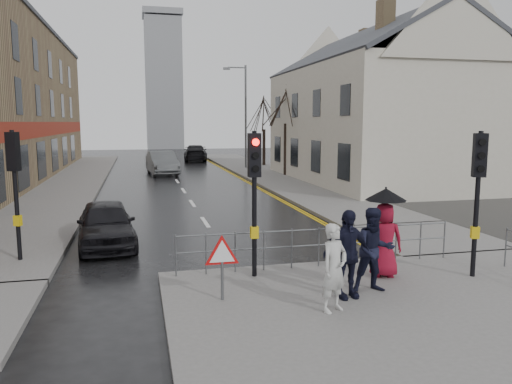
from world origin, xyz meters
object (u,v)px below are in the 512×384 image
pedestrian_b (374,250)px  car_parked (106,224)px  pedestrian_a (334,268)px  pedestrian_with_umbrella (385,229)px  car_mid (162,163)px  pedestrian_d (347,254)px

pedestrian_b → car_parked: (-5.82, 5.98, -0.36)m
pedestrian_a → pedestrian_with_umbrella: bearing=15.2°
pedestrian_a → car_parked: (-4.57, 6.84, -0.30)m
pedestrian_a → car_parked: 8.23m
pedestrian_with_umbrella → car_mid: (-3.85, 25.95, -0.43)m
pedestrian_b → pedestrian_a: bearing=-140.3°
car_parked → pedestrian_b: bearing=-51.0°
pedestrian_b → pedestrian_with_umbrella: bearing=57.5°
pedestrian_with_umbrella → pedestrian_d: 1.83m
pedestrian_a → car_parked: size_ratio=0.42×
pedestrian_a → car_mid: pedestrian_a is taller
pedestrian_a → pedestrian_b: (1.26, 0.86, 0.05)m
pedestrian_a → pedestrian_b: size_ratio=0.94×
pedestrian_b → car_parked: bearing=139.6°
pedestrian_b → car_mid: 27.04m
car_mid → pedestrian_a: bearing=-91.9°
pedestrian_b → car_parked: pedestrian_b is taller
pedestrian_a → pedestrian_with_umbrella: pedestrian_with_umbrella is taller
pedestrian_with_umbrella → car_parked: (-6.53, 5.06, -0.58)m
pedestrian_a → car_mid: (-1.89, 27.72, -0.16)m
car_parked → car_mid: bearing=77.4°
pedestrian_a → pedestrian_b: 1.52m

